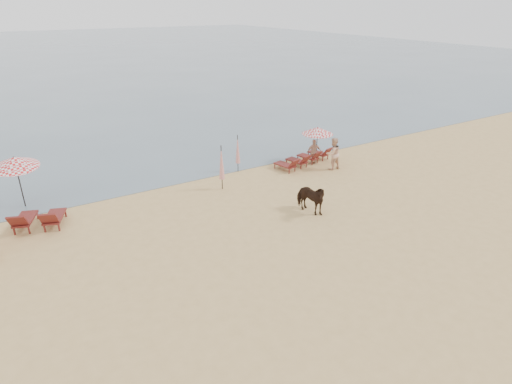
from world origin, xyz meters
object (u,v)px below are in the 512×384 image
lounger_cluster_right (305,158)px  beachgoer_right_a (333,154)px  lounger_cluster_left (38,218)px  umbrella_closed_right (238,149)px  beachgoer_right_b (314,152)px  umbrella_open_left_b (15,162)px  umbrella_open_right (318,131)px  umbrella_closed_left (222,163)px  cow (310,198)px

lounger_cluster_right → beachgoer_right_a: beachgoer_right_a is taller
lounger_cluster_left → umbrella_closed_right: umbrella_closed_right is taller
lounger_cluster_left → lounger_cluster_right: (13.93, 0.31, -0.07)m
beachgoer_right_b → beachgoer_right_a: bearing=126.7°
umbrella_open_left_b → lounger_cluster_right: bearing=9.5°
umbrella_closed_right → beachgoer_right_b: 4.49m
lounger_cluster_left → umbrella_open_right: size_ratio=1.08×
umbrella_open_left_b → beachgoer_right_b: (14.74, -2.44, -1.43)m
umbrella_open_left_b → beachgoer_right_b: bearing=9.1°
lounger_cluster_left → umbrella_open_left_b: size_ratio=0.92×
umbrella_closed_left → beachgoer_right_a: (6.52, -0.70, -0.50)m
umbrella_closed_right → lounger_cluster_left: bearing=-172.4°
umbrella_open_right → umbrella_closed_left: size_ratio=0.94×
umbrella_open_right → beachgoer_right_b: (-0.26, -0.10, -1.19)m
umbrella_open_left_b → umbrella_closed_right: 10.56m
lounger_cluster_right → cow: size_ratio=2.22×
umbrella_open_right → umbrella_closed_left: (-6.38, -0.56, -0.52)m
umbrella_open_left_b → umbrella_open_right: size_ratio=1.17×
lounger_cluster_right → umbrella_open_left_b: size_ratio=1.48×
beachgoer_right_a → beachgoer_right_b: (-0.39, 1.17, -0.17)m
lounger_cluster_left → beachgoer_right_a: bearing=16.4°
lounger_cluster_right → cow: bearing=-137.4°
lounger_cluster_right → cow: 6.13m
lounger_cluster_right → beachgoer_right_b: 0.63m
umbrella_open_right → beachgoer_right_b: size_ratio=1.46×
umbrella_open_left_b → cow: (10.70, -7.24, -1.46)m
beachgoer_right_a → beachgoer_right_b: bearing=-68.2°
cow → umbrella_open_right: bearing=34.6°
umbrella_closed_right → umbrella_open_left_b: bearing=173.3°
lounger_cluster_right → lounger_cluster_left: bearing=169.3°
umbrella_open_left_b → beachgoer_right_a: 15.61m
lounger_cluster_left → cow: 11.39m
umbrella_open_right → umbrella_closed_right: (-4.54, 1.12, -0.64)m
umbrella_open_right → beachgoer_right_b: 1.22m
umbrella_closed_right → cow: size_ratio=1.25×
lounger_cluster_right → umbrella_closed_right: bearing=152.7°
umbrella_closed_left → umbrella_closed_right: (1.84, 1.69, -0.12)m
beachgoer_right_a → umbrella_closed_right: bearing=-23.8°
lounger_cluster_left → beachgoer_right_b: (14.42, 0.14, 0.28)m
umbrella_open_right → cow: bearing=-123.0°
lounger_cluster_right → umbrella_open_right: (0.75, -0.08, 1.54)m
beachgoer_right_a → cow: bearing=42.7°
umbrella_closed_right → beachgoer_right_a: umbrella_closed_right is taller
umbrella_open_right → umbrella_closed_right: 4.72m
lounger_cluster_right → umbrella_open_right: size_ratio=1.74×
lounger_cluster_left → cow: (10.39, -4.67, 0.25)m
lounger_cluster_right → umbrella_closed_left: size_ratio=1.63×
umbrella_open_right → umbrella_closed_left: bearing=-166.8°
lounger_cluster_left → umbrella_closed_left: (8.30, -0.33, 0.95)m
lounger_cluster_left → umbrella_open_left_b: bearing=117.4°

